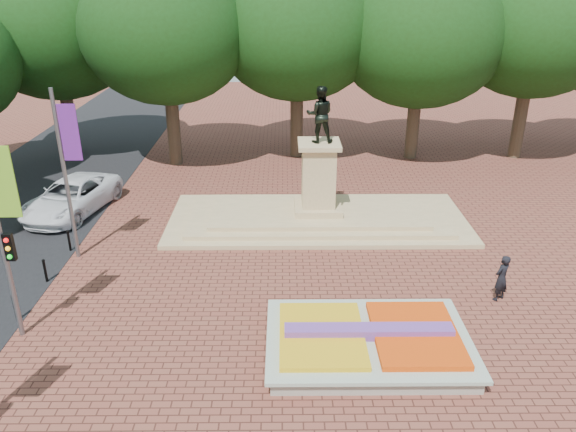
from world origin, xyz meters
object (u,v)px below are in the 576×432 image
Objects in this scene: flower_bed at (369,341)px; monument at (318,204)px; pedestrian at (501,278)px; van at (71,197)px.

flower_bed is 10.07m from monument.
van is at bearing -58.91° from pedestrian.
flower_bed is 0.45× the size of monument.
van is at bearing 139.34° from flower_bed.
monument reaches higher than van.
monument is 2.38× the size of van.
flower_bed is 1.07× the size of van.
monument is at bearing -83.26° from pedestrian.
pedestrian is (18.16, -8.19, 0.07)m from van.
monument reaches higher than flower_bed.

